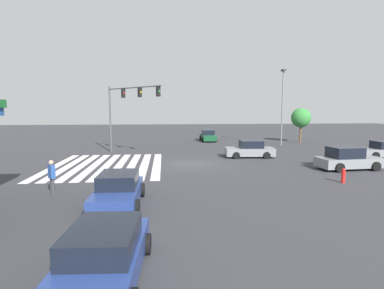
{
  "coord_description": "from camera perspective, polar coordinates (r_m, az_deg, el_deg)",
  "views": [
    {
      "loc": [
        23.04,
        -2.18,
        4.29
      ],
      "look_at": [
        0.0,
        0.0,
        1.54
      ],
      "focal_mm": 28.0,
      "sensor_mm": 36.0,
      "label": 1
    }
  ],
  "objects": [
    {
      "name": "ground_plane",
      "position": [
        23.54,
        0.0,
        -3.73
      ],
      "size": [
        123.64,
        123.64,
        0.0
      ],
      "primitive_type": "plane",
      "color": "#333338"
    },
    {
      "name": "crosswalk_markings",
      "position": [
        23.84,
        -15.89,
        -3.85
      ],
      "size": [
        10.67,
        8.2,
        0.01
      ],
      "rotation": [
        0.0,
        0.0,
        1.57
      ],
      "color": "silver",
      "rests_on": "ground_plane"
    },
    {
      "name": "traffic_signal_mast",
      "position": [
        28.94,
        -12.47,
        7.71
      ],
      "size": [
        5.25,
        5.25,
        6.48
      ],
      "rotation": [
        0.0,
        0.0,
        0.79
      ],
      "color": "#47474C",
      "rests_on": "ground_plane"
    },
    {
      "name": "car_0",
      "position": [
        13.9,
        -13.84,
        -8.5
      ],
      "size": [
        4.29,
        2.13,
        1.45
      ],
      "rotation": [
        0.0,
        0.0,
        -0.01
      ],
      "color": "navy",
      "rests_on": "ground_plane"
    },
    {
      "name": "car_2",
      "position": [
        40.35,
        3.06,
        1.63
      ],
      "size": [
        4.31,
        1.99,
        1.5
      ],
      "rotation": [
        0.0,
        0.0,
        3.13
      ],
      "color": "#144728",
      "rests_on": "ground_plane"
    },
    {
      "name": "car_4",
      "position": [
        27.21,
        10.96,
        -0.97
      ],
      "size": [
        2.25,
        4.39,
        1.52
      ],
      "rotation": [
        0.0,
        0.0,
        -1.64
      ],
      "color": "gray",
      "rests_on": "ground_plane"
    },
    {
      "name": "car_5",
      "position": [
        8.27,
        -16.56,
        -19.64
      ],
      "size": [
        4.51,
        2.26,
        1.39
      ],
      "rotation": [
        0.0,
        0.0,
        -0.06
      ],
      "color": "navy",
      "rests_on": "ground_plane"
    },
    {
      "name": "car_6",
      "position": [
        24.12,
        27.56,
        -2.5
      ],
      "size": [
        2.33,
        4.63,
        1.61
      ],
      "rotation": [
        0.0,
        0.0,
        1.65
      ],
      "color": "gray",
      "rests_on": "ground_plane"
    },
    {
      "name": "pedestrian",
      "position": [
        16.53,
        -25.15,
        -5.38
      ],
      "size": [
        0.41,
        0.41,
        1.77
      ],
      "rotation": [
        0.0,
        0.0,
        2.36
      ],
      "color": "#38383D",
      "rests_on": "ground_plane"
    },
    {
      "name": "street_light_pole_a",
      "position": [
        36.83,
        16.85,
        7.96
      ],
      "size": [
        0.8,
        0.36,
        8.85
      ],
      "color": "slate",
      "rests_on": "ground_plane"
    },
    {
      "name": "tree_corner_a",
      "position": [
        40.93,
        20.04,
        4.78
      ],
      "size": [
        2.48,
        2.48,
        4.42
      ],
      "color": "brown",
      "rests_on": "ground_plane"
    },
    {
      "name": "fire_hydrant",
      "position": [
        19.64,
        26.88,
        -5.31
      ],
      "size": [
        0.22,
        0.22,
        0.86
      ],
      "color": "red",
      "rests_on": "ground_plane"
    }
  ]
}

